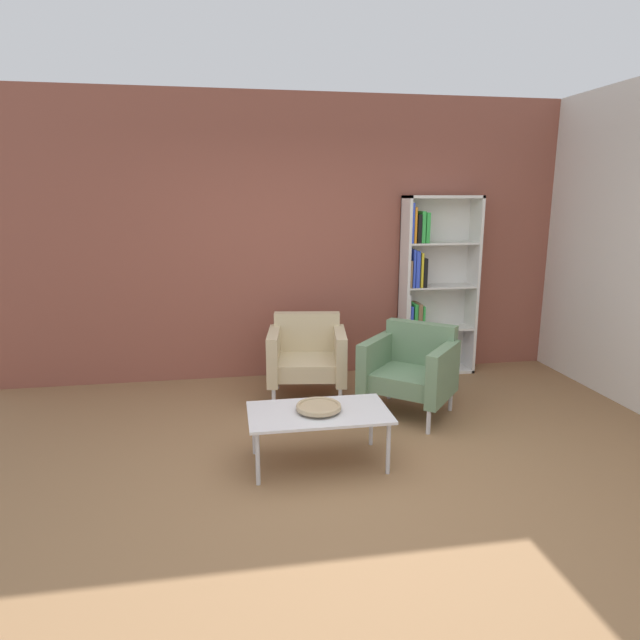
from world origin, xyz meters
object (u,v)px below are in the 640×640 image
Objects in this scene: decorative_bowl at (319,407)px; armchair_near_window at (411,368)px; coffee_table_low at (319,415)px; bookshelf_tall at (430,290)px; armchair_corner_red at (307,355)px.

armchair_near_window reaches higher than decorative_bowl.
bookshelf_tall is at bearing 51.23° from coffee_table_low.
coffee_table_low is 1.05× the size of armchair_near_window.
armchair_corner_red is at bearing -172.89° from armchair_near_window.
coffee_table_low is at bearing -128.77° from bookshelf_tall.
armchair_corner_red is 1.01m from armchair_near_window.
armchair_near_window is at bearing 39.99° from coffee_table_low.
bookshelf_tall is 1.90× the size of coffee_table_low.
armchair_corner_red is at bearing -158.96° from bookshelf_tall.
armchair_near_window is (-0.57, -1.10, -0.50)m from bookshelf_tall.
armchair_near_window is (0.96, 0.81, -0.02)m from decorative_bowl.
armchair_corner_red reaches higher than coffee_table_low.
bookshelf_tall reaches higher than coffee_table_low.
decorative_bowl is at bearing -86.32° from armchair_corner_red.
bookshelf_tall is 1.33m from armchair_near_window.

